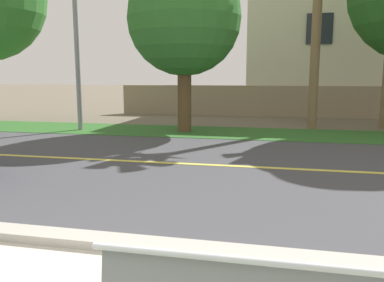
% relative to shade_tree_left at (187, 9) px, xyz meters
% --- Properties ---
extents(ground_plane, '(140.00, 140.00, 0.00)m').
position_rel_shade_tree_left_xyz_m(ground_plane, '(1.54, -3.27, -3.92)').
color(ground_plane, '#665B4C').
extents(curb_edge, '(44.00, 0.30, 0.11)m').
position_rel_shade_tree_left_xyz_m(curb_edge, '(1.54, -8.92, -3.87)').
color(curb_edge, '#ADA89E').
rests_on(curb_edge, ground_plane).
extents(street_asphalt, '(52.00, 8.00, 0.01)m').
position_rel_shade_tree_left_xyz_m(street_asphalt, '(1.54, -4.77, -3.92)').
color(street_asphalt, '#424247').
rests_on(street_asphalt, ground_plane).
extents(road_centre_line, '(48.00, 0.14, 0.01)m').
position_rel_shade_tree_left_xyz_m(road_centre_line, '(1.54, -4.77, -3.91)').
color(road_centre_line, '#E0CC4C').
rests_on(road_centre_line, ground_plane).
extents(far_verge_grass, '(48.00, 2.80, 0.02)m').
position_rel_shade_tree_left_xyz_m(far_verge_grass, '(1.54, 0.05, -3.92)').
color(far_verge_grass, '#2D6026').
rests_on(far_verge_grass, ground_plane).
extents(shade_tree_left, '(3.66, 3.66, 6.04)m').
position_rel_shade_tree_left_xyz_m(shade_tree_left, '(0.00, 0.00, 0.00)').
color(shade_tree_left, brown).
rests_on(shade_tree_left, ground_plane).
extents(garden_wall, '(13.00, 0.36, 1.40)m').
position_rel_shade_tree_left_xyz_m(garden_wall, '(2.04, 5.66, -3.22)').
color(garden_wall, gray).
rests_on(garden_wall, ground_plane).
extents(house_across_street, '(12.18, 6.91, 7.58)m').
position_rel_shade_tree_left_xyz_m(house_across_street, '(7.08, 8.86, -0.09)').
color(house_across_street, beige).
rests_on(house_across_street, ground_plane).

